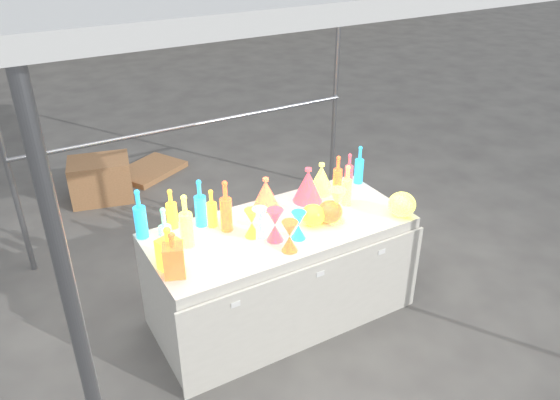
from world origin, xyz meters
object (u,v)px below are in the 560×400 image
display_table (281,271)px  cardboard_box_closed (101,179)px  hourglass_0 (290,236)px  globe_0 (313,216)px  bottle_0 (171,209)px  decanter_0 (169,248)px

display_table → cardboard_box_closed: size_ratio=3.10×
hourglass_0 → display_table: bearing=70.8°
display_table → globe_0: 0.49m
cardboard_box_closed → globe_0: (0.88, -2.55, 0.60)m
globe_0 → hourglass_0: bearing=-147.4°
bottle_0 → globe_0: size_ratio=1.75×
decanter_0 → globe_0: 1.02m
display_table → hourglass_0: bearing=-109.2°
globe_0 → cardboard_box_closed: bearing=109.0°
cardboard_box_closed → decanter_0: (-0.13, -2.55, 0.68)m
cardboard_box_closed → decanter_0: 2.64m
hourglass_0 → cardboard_box_closed: bearing=102.0°
hourglass_0 → bottle_0: bearing=130.0°
display_table → decanter_0: size_ratio=6.38×
cardboard_box_closed → hourglass_0: 2.88m
cardboard_box_closed → globe_0: 2.77m
decanter_0 → globe_0: (1.01, -0.00, -0.08)m
decanter_0 → cardboard_box_closed: bearing=69.0°
cardboard_box_closed → globe_0: globe_0 is taller
display_table → hourglass_0: (-0.10, -0.28, 0.48)m
display_table → cardboard_box_closed: display_table is taller
cardboard_box_closed → globe_0: bearing=-57.6°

